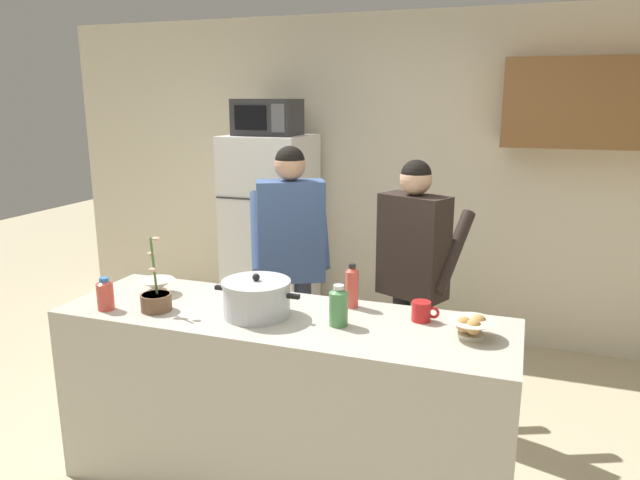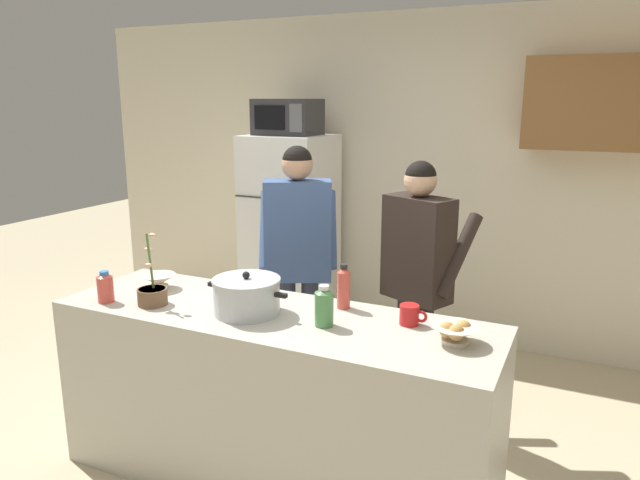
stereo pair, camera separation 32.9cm
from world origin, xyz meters
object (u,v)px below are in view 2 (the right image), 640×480
object	(u,v)px
bottle_mid_counter	(324,306)
potted_orchid	(152,294)
bottle_near_edge	(105,287)
coffee_mug	(410,315)
microwave	(288,117)
bread_bowl	(455,332)
person_near_pot	(298,244)
refrigerator	(290,236)
bottle_far_corner	(344,287)
cooking_pot	(247,296)
person_by_sink	(418,264)
empty_bowl	(159,281)

from	to	relation	value
bottle_mid_counter	potted_orchid	xyz separation A→B (m)	(-0.91, -0.11, -0.04)
bottle_near_edge	potted_orchid	world-z (taller)	potted_orchid
bottle_near_edge	potted_orchid	bearing A→B (deg)	16.20
bottle_near_edge	coffee_mug	bearing A→B (deg)	13.77
bottle_mid_counter	coffee_mug	bearing A→B (deg)	27.38
microwave	bread_bowl	size ratio (longest dim) A/B	2.26
coffee_mug	bottle_mid_counter	bearing A→B (deg)	-152.62
person_near_pot	bottle_mid_counter	xyz separation A→B (m)	(0.62, -0.93, -0.02)
microwave	bottle_near_edge	xyz separation A→B (m)	(0.03, -2.04, -0.80)
refrigerator	microwave	distance (m)	0.97
bottle_far_corner	potted_orchid	bearing A→B (deg)	-157.53
person_near_pot	coffee_mug	world-z (taller)	person_near_pot
cooking_pot	bread_bowl	distance (m)	1.01
person_near_pot	bottle_near_edge	xyz separation A→B (m)	(-0.54, -1.11, -0.04)
bread_bowl	bottle_far_corner	bearing A→B (deg)	161.61
cooking_pot	bottle_mid_counter	bearing A→B (deg)	1.70
person_by_sink	coffee_mug	xyz separation A→B (m)	(0.18, -0.77, -0.03)
refrigerator	bottle_far_corner	bearing A→B (deg)	-54.17
potted_orchid	person_near_pot	bearing A→B (deg)	74.35
empty_bowl	potted_orchid	distance (m)	0.26
refrigerator	empty_bowl	bearing A→B (deg)	-85.77
bottle_far_corner	potted_orchid	size ratio (longest dim) A/B	0.61
bottle_mid_counter	potted_orchid	size ratio (longest dim) A/B	0.52
bottle_far_corner	microwave	bearing A→B (deg)	126.20
empty_bowl	person_by_sink	bearing A→B (deg)	34.87
empty_bowl	bottle_mid_counter	bearing A→B (deg)	-5.50
microwave	person_near_pot	world-z (taller)	microwave
microwave	bottle_near_edge	distance (m)	2.19
bottle_near_edge	refrigerator	bearing A→B (deg)	90.88
empty_bowl	bottle_far_corner	world-z (taller)	bottle_far_corner
empty_bowl	bottle_mid_counter	distance (m)	1.06
bread_bowl	bottle_near_edge	world-z (taller)	bottle_near_edge
coffee_mug	empty_bowl	size ratio (longest dim) A/B	0.69
bottle_mid_counter	bottle_far_corner	world-z (taller)	bottle_far_corner
cooking_pot	empty_bowl	world-z (taller)	cooking_pot
cooking_pot	empty_bowl	size ratio (longest dim) A/B	2.34
bottle_mid_counter	potted_orchid	bearing A→B (deg)	-172.79
microwave	refrigerator	bearing A→B (deg)	90.07
person_near_pot	bottle_mid_counter	size ratio (longest dim) A/B	8.54
cooking_pot	refrigerator	bearing A→B (deg)	112.28
microwave	empty_bowl	bearing A→B (deg)	-85.72
person_by_sink	cooking_pot	distance (m)	1.12
person_near_pot	microwave	bearing A→B (deg)	121.40
coffee_mug	potted_orchid	xyz separation A→B (m)	(-1.26, -0.30, 0.01)
microwave	coffee_mug	distance (m)	2.42
potted_orchid	bread_bowl	bearing A→B (deg)	6.43
bread_bowl	bottle_mid_counter	bearing A→B (deg)	-174.76
person_by_sink	bread_bowl	bearing A→B (deg)	-64.67
cooking_pot	microwave	bearing A→B (deg)	112.51
microwave	bread_bowl	distance (m)	2.66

